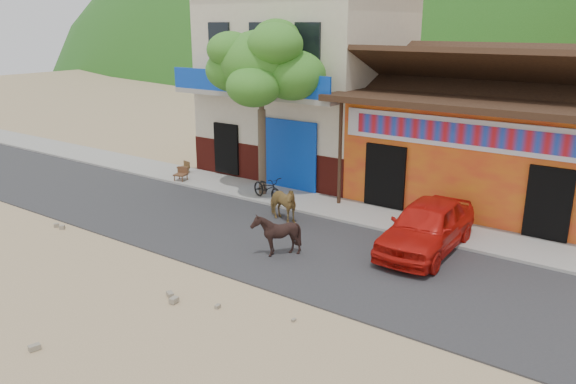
# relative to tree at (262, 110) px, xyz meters

# --- Properties ---
(ground) EXTENTS (120.00, 120.00, 0.00)m
(ground) POSITION_rel_tree_xyz_m (4.60, -5.80, -3.12)
(ground) COLOR #9E825B
(ground) RESTS_ON ground
(road) EXTENTS (60.00, 5.00, 0.04)m
(road) POSITION_rel_tree_xyz_m (4.60, -3.30, -3.10)
(road) COLOR #28282B
(road) RESTS_ON ground
(sidewalk) EXTENTS (60.00, 2.00, 0.12)m
(sidewalk) POSITION_rel_tree_xyz_m (4.60, 0.20, -3.06)
(sidewalk) COLOR gray
(sidewalk) RESTS_ON ground
(dance_club) EXTENTS (8.00, 6.00, 3.60)m
(dance_club) POSITION_rel_tree_xyz_m (6.60, 4.20, -1.32)
(dance_club) COLOR orange
(dance_club) RESTS_ON ground
(cafe_building) EXTENTS (7.00, 6.00, 7.00)m
(cafe_building) POSITION_rel_tree_xyz_m (-0.90, 4.20, 0.38)
(cafe_building) COLOR beige
(cafe_building) RESTS_ON ground
(tree) EXTENTS (3.00, 3.00, 6.00)m
(tree) POSITION_rel_tree_xyz_m (0.00, 0.00, 0.00)
(tree) COLOR #2D721E
(tree) RESTS_ON sidewalk
(cow_tan) EXTENTS (1.48, 0.92, 1.16)m
(cow_tan) POSITION_rel_tree_xyz_m (2.16, -1.81, -2.50)
(cow_tan) COLOR olive
(cow_tan) RESTS_ON road
(cow_dark) EXTENTS (1.18, 1.08, 1.18)m
(cow_dark) POSITION_rel_tree_xyz_m (3.63, -4.05, -2.49)
(cow_dark) COLOR black
(cow_dark) RESTS_ON road
(red_car) EXTENTS (1.75, 4.14, 1.40)m
(red_car) POSITION_rel_tree_xyz_m (6.73, -1.43, -2.38)
(red_car) COLOR red
(red_car) RESTS_ON road
(scooter) EXTENTS (1.67, 0.99, 0.83)m
(scooter) POSITION_rel_tree_xyz_m (0.60, -0.49, -2.59)
(scooter) COLOR black
(scooter) RESTS_ON sidewalk
(cafe_chair_left) EXTENTS (0.48, 0.48, 0.86)m
(cafe_chair_left) POSITION_rel_tree_xyz_m (-4.40, 0.39, -2.57)
(cafe_chair_left) COLOR #463117
(cafe_chair_left) RESTS_ON sidewalk
(cafe_chair_right) EXTENTS (0.54, 0.54, 0.94)m
(cafe_chair_right) POSITION_rel_tree_xyz_m (-3.63, -0.50, -2.53)
(cafe_chair_right) COLOR #4E251A
(cafe_chair_right) RESTS_ON sidewalk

